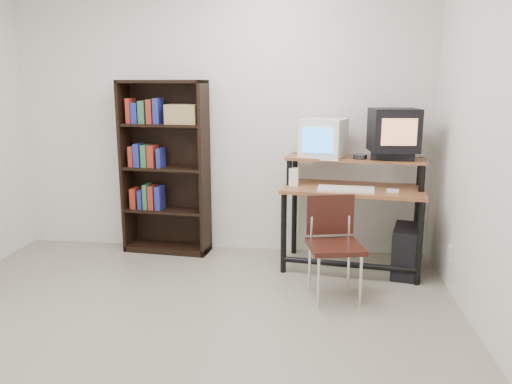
# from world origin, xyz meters

# --- Properties ---
(floor) EXTENTS (4.00, 4.00, 0.01)m
(floor) POSITION_xyz_m (0.00, 0.00, -0.01)
(floor) COLOR #9D9682
(floor) RESTS_ON ground
(back_wall) EXTENTS (4.00, 0.01, 2.60)m
(back_wall) POSITION_xyz_m (0.00, 2.00, 1.30)
(back_wall) COLOR white
(back_wall) RESTS_ON floor
(computer_desk) EXTENTS (1.27, 0.76, 0.98)m
(computer_desk) POSITION_xyz_m (1.25, 1.58, 0.69)
(computer_desk) COLOR #945730
(computer_desk) RESTS_ON floor
(crt_monitor) EXTENTS (0.45, 0.45, 0.34)m
(crt_monitor) POSITION_xyz_m (0.98, 1.72, 1.14)
(crt_monitor) COLOR white
(crt_monitor) RESTS_ON computer_desk
(vcr) EXTENTS (0.39, 0.31, 0.08)m
(vcr) POSITION_xyz_m (1.58, 1.62, 1.01)
(vcr) COLOR black
(vcr) RESTS_ON computer_desk
(crt_tv) EXTENTS (0.42, 0.41, 0.36)m
(crt_tv) POSITION_xyz_m (1.57, 1.61, 1.23)
(crt_tv) COLOR black
(crt_tv) RESTS_ON vcr
(cd_spindle) EXTENTS (0.15, 0.15, 0.05)m
(cd_spindle) POSITION_xyz_m (1.30, 1.59, 0.99)
(cd_spindle) COLOR #26262B
(cd_spindle) RESTS_ON computer_desk
(keyboard) EXTENTS (0.49, 0.25, 0.03)m
(keyboard) POSITION_xyz_m (1.18, 1.44, 0.74)
(keyboard) COLOR white
(keyboard) RESTS_ON computer_desk
(mousepad) EXTENTS (0.23, 0.19, 0.01)m
(mousepad) POSITION_xyz_m (1.56, 1.40, 0.72)
(mousepad) COLOR black
(mousepad) RESTS_ON computer_desk
(mouse) EXTENTS (0.11, 0.08, 0.03)m
(mouse) POSITION_xyz_m (1.56, 1.40, 0.74)
(mouse) COLOR white
(mouse) RESTS_ON mousepad
(desk_speaker) EXTENTS (0.09, 0.08, 0.17)m
(desk_speaker) POSITION_xyz_m (0.73, 1.60, 0.80)
(desk_speaker) COLOR white
(desk_speaker) RESTS_ON computer_desk
(pc_tower) EXTENTS (0.30, 0.48, 0.42)m
(pc_tower) POSITION_xyz_m (1.71, 1.46, 0.21)
(pc_tower) COLOR black
(pc_tower) RESTS_ON floor
(school_chair) EXTENTS (0.46, 0.46, 0.78)m
(school_chair) POSITION_xyz_m (1.06, 0.94, 0.48)
(school_chair) COLOR black
(school_chair) RESTS_ON floor
(bookshelf) EXTENTS (0.85, 0.36, 1.65)m
(bookshelf) POSITION_xyz_m (-0.51, 1.85, 0.85)
(bookshelf) COLOR black
(bookshelf) RESTS_ON floor
(wall_outlet) EXTENTS (0.02, 0.08, 0.12)m
(wall_outlet) POSITION_xyz_m (1.99, 1.15, 0.30)
(wall_outlet) COLOR beige
(wall_outlet) RESTS_ON right_wall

